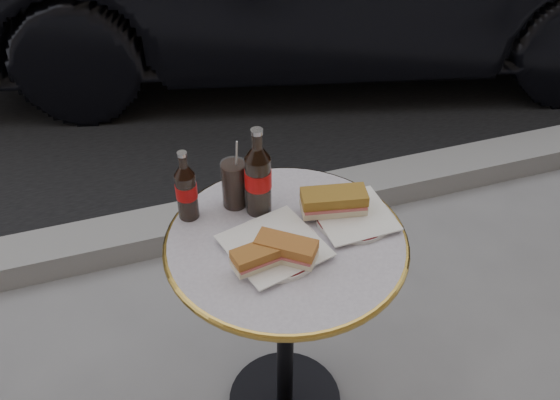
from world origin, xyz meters
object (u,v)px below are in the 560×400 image
object	(u,v)px
cola_bottle_left	(186,185)
plate_left	(274,248)
cola_glass	(234,184)
plate_right	(353,217)
cola_bottle_right	(258,172)
bistro_table	(285,331)

from	to	relation	value
cola_bottle_left	plate_left	bearing A→B (deg)	-48.05
plate_left	cola_glass	bearing A→B (deg)	102.92
plate_right	cola_bottle_right	bearing A→B (deg)	153.57
plate_left	cola_bottle_right	distance (m)	0.20
cola_bottle_right	cola_glass	world-z (taller)	cola_bottle_right
plate_right	cola_bottle_right	distance (m)	0.28
plate_left	plate_right	size ratio (longest dim) A/B	1.15
plate_right	cola_bottle_left	distance (m)	0.44
bistro_table	plate_right	xyz separation A→B (m)	(0.19, 0.02, 0.37)
plate_left	plate_right	distance (m)	0.24
plate_left	cola_glass	world-z (taller)	cola_glass
bistro_table	cola_bottle_left	xyz separation A→B (m)	(-0.21, 0.16, 0.47)
bistro_table	plate_right	bearing A→B (deg)	5.41
plate_right	cola_glass	world-z (taller)	cola_glass
cola_bottle_left	cola_bottle_right	size ratio (longest dim) A/B	0.80
plate_left	cola_bottle_left	size ratio (longest dim) A/B	1.14
bistro_table	cola_glass	bearing A→B (deg)	116.67
plate_right	plate_left	bearing A→B (deg)	-168.66
cola_bottle_left	plate_right	bearing A→B (deg)	-19.85
bistro_table	plate_left	bearing A→B (deg)	-145.12
plate_right	cola_bottle_right	xyz separation A→B (m)	(-0.22, 0.11, 0.12)
plate_right	cola_glass	size ratio (longest dim) A/B	1.48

